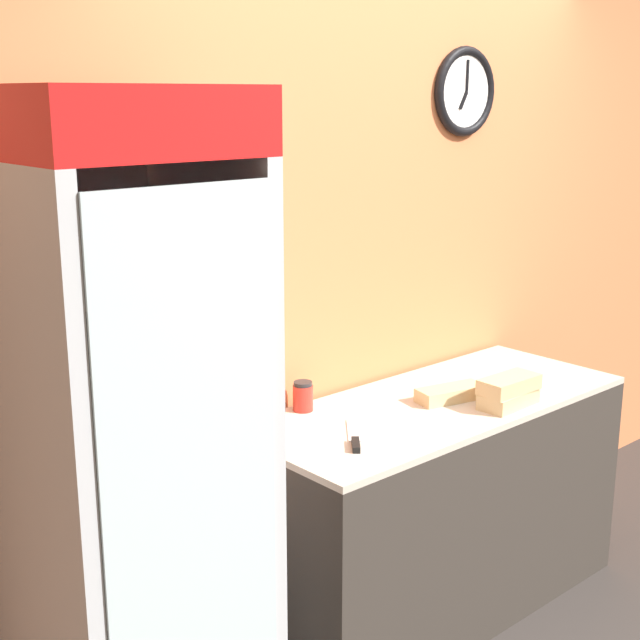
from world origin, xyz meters
The scene contains 8 objects.
wall_back centered at (0.00, 1.25, 1.36)m, with size 5.20×0.09×2.70m.
prep_counter centered at (0.00, 0.88, 0.44)m, with size 1.61×0.65×0.87m.
beverage_cooler centered at (-1.34, 0.92, 1.10)m, with size 0.63×0.66×2.05m.
sandwich_stack_bottom centered at (0.15, 0.66, 0.90)m, with size 0.25×0.13×0.06m.
sandwich_stack_middle centered at (0.15, 0.66, 0.96)m, with size 0.25×0.13×0.06m.
sandwich_flat_left centered at (0.04, 0.85, 0.90)m, with size 0.29×0.17×0.05m.
chefs_knife centered at (-0.53, 0.79, 0.88)m, with size 0.23×0.26×0.02m.
condiment_jar centered at (-0.46, 1.14, 0.93)m, with size 0.08×0.08×0.11m.
Camera 1 is at (-2.50, -1.25, 2.02)m, focal length 50.00 mm.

